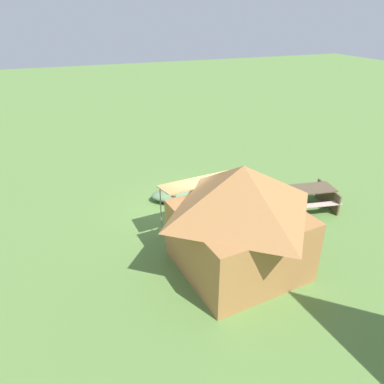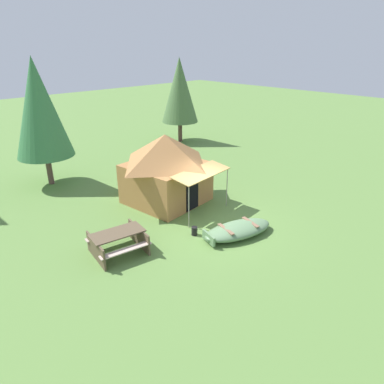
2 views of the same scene
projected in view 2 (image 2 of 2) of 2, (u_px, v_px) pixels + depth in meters
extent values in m
plane|color=#5C833E|center=(211.00, 223.00, 13.75)|extent=(80.00, 80.00, 0.00)
ellipsoid|color=#62855B|center=(238.00, 230.00, 12.81)|extent=(2.94, 1.85, 0.45)
ellipsoid|color=#222E1F|center=(238.00, 229.00, 12.80)|extent=(2.69, 1.66, 0.16)
cube|color=#856048|center=(250.00, 222.00, 12.98)|extent=(0.37, 0.89, 0.04)
cube|color=#856048|center=(226.00, 229.00, 12.50)|extent=(0.37, 0.89, 0.04)
cube|color=#62855B|center=(209.00, 238.00, 12.25)|extent=(0.28, 0.74, 0.34)
cube|color=#AB7340|center=(166.00, 183.00, 15.37)|extent=(3.28, 3.23, 1.74)
pyramid|color=#AB7340|center=(165.00, 149.00, 14.78)|extent=(3.54, 3.49, 1.27)
cube|color=black|center=(192.00, 194.00, 14.56)|extent=(0.76, 0.11, 1.39)
cube|color=tan|center=(201.00, 172.00, 13.87)|extent=(2.77, 1.23, 0.17)
cylinder|color=gray|center=(227.00, 188.00, 14.90)|extent=(0.04, 0.04, 1.65)
cylinder|color=gray|center=(189.00, 208.00, 13.13)|extent=(0.04, 0.04, 1.65)
cube|color=brown|center=(117.00, 233.00, 11.55)|extent=(1.85, 1.11, 0.04)
cube|color=#C9ADA0|center=(126.00, 250.00, 11.20)|extent=(1.75, 0.55, 0.04)
cube|color=#C9ADA0|center=(111.00, 233.00, 12.16)|extent=(1.75, 0.55, 0.04)
cube|color=brown|center=(96.00, 250.00, 11.31)|extent=(0.32, 1.51, 0.73)
cube|color=brown|center=(139.00, 237.00, 12.10)|extent=(0.32, 1.51, 0.73)
cube|color=#328868|center=(200.00, 198.00, 15.56)|extent=(0.68, 0.53, 0.38)
cylinder|color=black|center=(194.00, 231.00, 12.87)|extent=(0.30, 0.30, 0.32)
cylinder|color=brown|center=(180.00, 131.00, 24.89)|extent=(0.28, 0.28, 1.40)
cone|color=#4A6C3D|center=(180.00, 90.00, 23.78)|extent=(2.49, 2.49, 4.25)
cylinder|color=brown|center=(49.00, 170.00, 17.34)|extent=(0.27, 0.27, 1.45)
cone|color=#377643|center=(39.00, 108.00, 16.16)|extent=(2.64, 2.64, 4.55)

